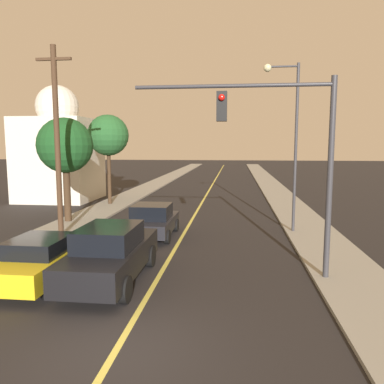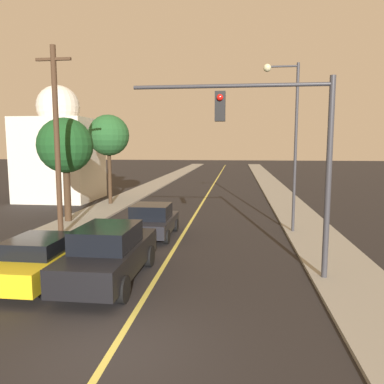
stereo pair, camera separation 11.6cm
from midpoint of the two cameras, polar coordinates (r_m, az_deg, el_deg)
name	(u,v)px [view 1 (the left image)]	position (r m, az deg, el deg)	size (l,w,h in m)	color
ground_plane	(115,352)	(8.50, -12.08, -22.80)	(200.00, 200.00, 0.00)	black
road_surface	(214,182)	(43.24, 3.28, 1.53)	(9.74, 80.00, 0.01)	black
sidewalk_left	(162,181)	(44.00, -4.70, 1.68)	(2.50, 80.00, 0.12)	gray
sidewalk_right	(268,182)	(43.32, 11.39, 1.48)	(2.50, 80.00, 0.12)	gray
car_near_lane_front	(111,253)	(11.95, -12.49, -9.11)	(1.97, 4.95, 1.80)	black
car_near_lane_second	(152,221)	(17.41, -6.25, -4.37)	(2.02, 3.84, 1.54)	black
car_outer_lane_front	(42,259)	(12.67, -22.10, -9.39)	(1.92, 4.21, 1.43)	gold
traffic_signal_mast	(282,140)	(11.80, 13.20, 7.69)	(6.10, 0.42, 6.14)	#333338
streetlamp_right	(289,127)	(18.29, 14.37, 9.56)	(1.65, 0.36, 7.85)	#333338
utility_pole_left	(57,139)	(17.79, -20.05, 7.56)	(1.60, 0.24, 8.40)	#422D1E
tree_left_near	(108,136)	(26.83, -12.79, 8.37)	(2.83, 2.83, 6.21)	#3D2B1C
tree_left_far	(65,146)	(21.20, -18.91, 6.64)	(2.94, 2.94, 5.57)	#3D2B1C
domed_building_left	(59,152)	(30.64, -19.66, 5.82)	(5.33, 5.33, 8.71)	beige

